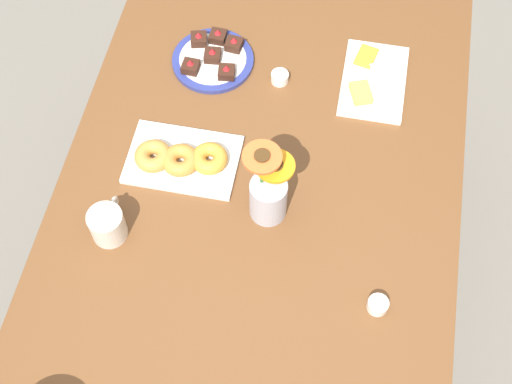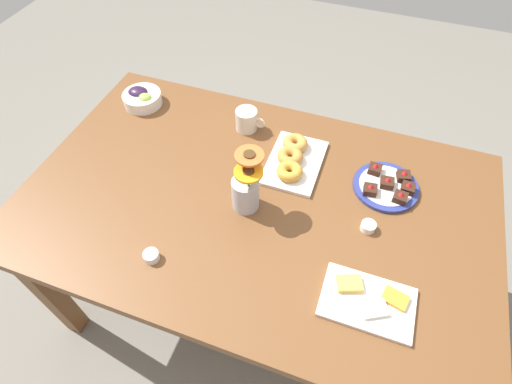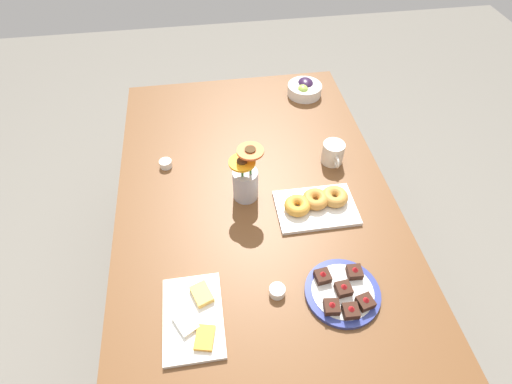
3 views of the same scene
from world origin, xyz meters
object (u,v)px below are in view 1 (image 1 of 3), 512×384
(dining_table, at_px, (256,216))
(dessert_plate, at_px, (213,59))
(jam_cup_berry, at_px, (280,77))
(flower_vase, at_px, (268,194))
(coffee_mug, at_px, (107,224))
(jam_cup_honey, at_px, (378,305))
(cheese_platter, at_px, (373,80))
(croissant_platter, at_px, (181,159))

(dining_table, bearing_deg, dessert_plate, 25.87)
(jam_cup_berry, distance_m, flower_vase, 0.41)
(dining_table, bearing_deg, jam_cup_berry, 0.99)
(flower_vase, bearing_deg, dining_table, 56.30)
(coffee_mug, relative_size, jam_cup_honey, 2.49)
(cheese_platter, xyz_separation_m, croissant_platter, (-0.35, 0.45, 0.01))
(jam_cup_honey, bearing_deg, jam_cup_berry, 28.64)
(coffee_mug, distance_m, jam_cup_honey, 0.65)
(dining_table, bearing_deg, flower_vase, -123.70)
(croissant_platter, bearing_deg, cheese_platter, -51.85)
(dessert_plate, bearing_deg, jam_cup_honey, -140.56)
(dining_table, xyz_separation_m, jam_cup_honey, (-0.22, -0.32, 0.10))
(coffee_mug, relative_size, dessert_plate, 0.53)
(dining_table, relative_size, flower_vase, 6.85)
(jam_cup_honey, xyz_separation_m, dessert_plate, (0.63, 0.52, -0.00))
(dining_table, distance_m, cheese_platter, 0.50)
(dessert_plate, bearing_deg, flower_vase, -151.74)
(jam_cup_honey, bearing_deg, dessert_plate, 39.44)
(dining_table, distance_m, croissant_platter, 0.24)
(cheese_platter, bearing_deg, croissant_platter, 128.15)
(croissant_platter, bearing_deg, jam_cup_berry, -32.62)
(croissant_platter, distance_m, flower_vase, 0.26)
(dessert_plate, bearing_deg, coffee_mug, 167.36)
(croissant_platter, bearing_deg, dessert_plate, -0.85)
(dessert_plate, xyz_separation_m, flower_vase, (-0.43, -0.23, 0.07))
(cheese_platter, bearing_deg, dining_table, 150.07)
(dining_table, height_order, jam_cup_honey, jam_cup_honey)
(croissant_platter, relative_size, jam_cup_honey, 5.83)
(jam_cup_honey, height_order, jam_cup_berry, same)
(cheese_platter, relative_size, flower_vase, 1.11)
(croissant_platter, height_order, jam_cup_honey, croissant_platter)
(jam_cup_berry, distance_m, dessert_plate, 0.20)
(coffee_mug, bearing_deg, dessert_plate, -12.64)
(dining_table, bearing_deg, cheese_platter, -29.93)
(cheese_platter, bearing_deg, jam_cup_berry, 99.51)
(jam_cup_honey, bearing_deg, dining_table, 55.35)
(dining_table, xyz_separation_m, coffee_mug, (-0.15, 0.33, 0.13))
(croissant_platter, xyz_separation_m, flower_vase, (-0.09, -0.24, 0.06))
(cheese_platter, relative_size, croissant_platter, 0.93)
(coffee_mug, bearing_deg, dining_table, -64.70)
(dessert_plate, relative_size, flower_vase, 0.97)
(coffee_mug, bearing_deg, cheese_platter, -44.67)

